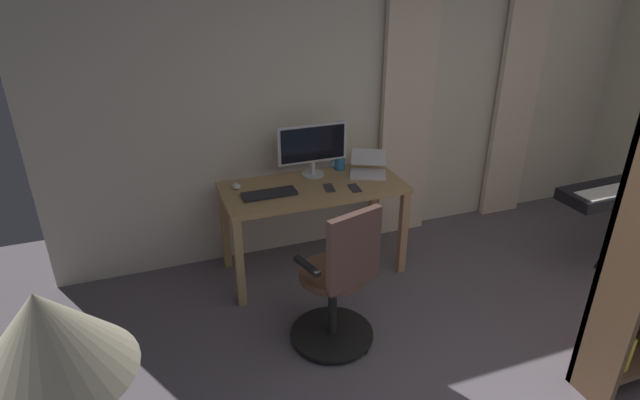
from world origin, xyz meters
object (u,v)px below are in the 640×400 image
object	(u,v)px
computer_keyboard	(269,194)
computer_mouse	(236,186)
desk	(313,198)
computer_monitor	(312,146)
cell_phone_by_monitor	(329,188)
cell_phone_face_up	(355,188)
laptop	(368,168)
piano_keyboard	(632,189)
mug_coffee	(339,163)
office_chair	(339,284)

from	to	relation	value
computer_keyboard	computer_mouse	xyz separation A→B (m)	(0.21, -0.21, 0.01)
desk	computer_mouse	xyz separation A→B (m)	(0.57, -0.15, 0.12)
desk	computer_monitor	distance (m)	0.41
cell_phone_by_monitor	cell_phone_face_up	distance (m)	0.19
computer_keyboard	laptop	xyz separation A→B (m)	(-0.86, -0.13, 0.04)
cell_phone_by_monitor	cell_phone_face_up	size ratio (longest dim) A/B	1.00
desk	cell_phone_by_monitor	size ratio (longest dim) A/B	9.73
computer_monitor	piano_keyboard	size ratio (longest dim) A/B	0.44
cell_phone_face_up	mug_coffee	distance (m)	0.40
laptop	mug_coffee	distance (m)	0.25
computer_keyboard	desk	bearing A→B (deg)	-170.77
office_chair	computer_monitor	bearing A→B (deg)	62.98
computer_keyboard	mug_coffee	xyz separation A→B (m)	(-0.67, -0.29, 0.04)
computer_keyboard	computer_mouse	size ratio (longest dim) A/B	4.03
office_chair	cell_phone_face_up	bearing A→B (deg)	44.47
desk	mug_coffee	distance (m)	0.42
computer_keyboard	cell_phone_face_up	xyz separation A→B (m)	(-0.64, 0.11, -0.01)
office_chair	computer_mouse	bearing A→B (deg)	95.25
computer_keyboard	cell_phone_by_monitor	world-z (taller)	computer_keyboard
laptop	piano_keyboard	world-z (taller)	laptop
desk	laptop	bearing A→B (deg)	-172.05
computer_keyboard	piano_keyboard	bearing A→B (deg)	164.74
computer_monitor	mug_coffee	bearing A→B (deg)	-173.12
laptop	mug_coffee	xyz separation A→B (m)	(0.19, -0.16, 0.00)
office_chair	computer_mouse	distance (m)	1.18
cell_phone_by_monitor	computer_mouse	bearing A→B (deg)	-12.06
computer_mouse	mug_coffee	size ratio (longest dim) A/B	0.75
computer_keyboard	laptop	bearing A→B (deg)	-171.51
office_chair	cell_phone_by_monitor	world-z (taller)	office_chair
desk	piano_keyboard	xyz separation A→B (m)	(-2.38, 0.81, 0.05)
desk	cell_phone_face_up	size ratio (longest dim) A/B	9.73
cell_phone_face_up	piano_keyboard	distance (m)	2.20
cell_phone_by_monitor	computer_keyboard	bearing A→B (deg)	3.39
computer_mouse	computer_keyboard	bearing A→B (deg)	134.93
computer_monitor	cell_phone_by_monitor	bearing A→B (deg)	95.64
office_chair	piano_keyboard	world-z (taller)	office_chair
mug_coffee	computer_mouse	bearing A→B (deg)	5.44
laptop	computer_mouse	bearing A→B (deg)	21.73
cell_phone_face_up	mug_coffee	bearing A→B (deg)	-90.91
desk	cell_phone_face_up	bearing A→B (deg)	149.25
piano_keyboard	office_chair	bearing A→B (deg)	0.72
computer_keyboard	cell_phone_by_monitor	xyz separation A→B (m)	(-0.46, 0.04, -0.01)
office_chair	mug_coffee	xyz separation A→B (m)	(-0.46, -1.15, 0.33)
laptop	cell_phone_face_up	distance (m)	0.32
computer_monitor	cell_phone_by_monitor	distance (m)	0.38
desk	laptop	xyz separation A→B (m)	(-0.50, -0.07, 0.15)
piano_keyboard	cell_phone_by_monitor	bearing A→B (deg)	-19.22
cell_phone_face_up	laptop	bearing A→B (deg)	-129.22
laptop	mug_coffee	world-z (taller)	laptop
mug_coffee	piano_keyboard	distance (m)	2.31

